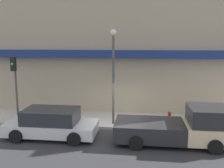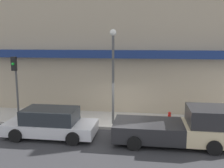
{
  "view_description": "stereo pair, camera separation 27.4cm",
  "coord_description": "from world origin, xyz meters",
  "views": [
    {
      "loc": [
        1.18,
        -12.97,
        4.79
      ],
      "look_at": [
        -0.55,
        1.21,
        2.34
      ],
      "focal_mm": 40.0,
      "sensor_mm": 36.0,
      "label": 1
    },
    {
      "loc": [
        1.45,
        -12.94,
        4.79
      ],
      "look_at": [
        -0.55,
        1.21,
        2.34
      ],
      "focal_mm": 40.0,
      "sensor_mm": 36.0,
      "label": 2
    }
  ],
  "objects": [
    {
      "name": "ground_plane",
      "position": [
        0.0,
        0.0,
        0.0
      ],
      "size": [
        80.0,
        80.0,
        0.0
      ],
      "primitive_type": "plane",
      "color": "#2D2D30"
    },
    {
      "name": "sidewalk",
      "position": [
        0.0,
        1.51,
        0.07
      ],
      "size": [
        36.0,
        3.01,
        0.14
      ],
      "color": "#B7B2A8",
      "rests_on": "ground"
    },
    {
      "name": "building",
      "position": [
        0.01,
        4.5,
        5.02
      ],
      "size": [
        19.8,
        3.8,
        10.04
      ],
      "color": "tan",
      "rests_on": "ground"
    },
    {
      "name": "pickup_truck",
      "position": [
        3.05,
        -1.38,
        0.78
      ],
      "size": [
        5.48,
        2.31,
        1.8
      ],
      "rotation": [
        0.0,
        0.0,
        -0.01
      ],
      "color": "beige",
      "rests_on": "ground"
    },
    {
      "name": "parked_car",
      "position": [
        -3.32,
        -1.38,
        0.71
      ],
      "size": [
        4.59,
        2.06,
        1.46
      ],
      "rotation": [
        0.0,
        0.0,
        0.02
      ],
      "color": "silver",
      "rests_on": "ground"
    },
    {
      "name": "fire_hydrant",
      "position": [
        2.76,
        0.89,
        0.51
      ],
      "size": [
        0.18,
        0.18,
        0.75
      ],
      "color": "red",
      "rests_on": "sidewalk"
    },
    {
      "name": "street_lamp",
      "position": [
        -0.41,
        0.63,
        3.48
      ],
      "size": [
        0.36,
        0.36,
        5.3
      ],
      "color": "#4C4C4C",
      "rests_on": "sidewalk"
    },
    {
      "name": "traffic_light",
      "position": [
        -6.07,
        0.4,
        2.74
      ],
      "size": [
        0.28,
        0.42,
        3.79
      ],
      "color": "#4C4C4C",
      "rests_on": "sidewalk"
    }
  ]
}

